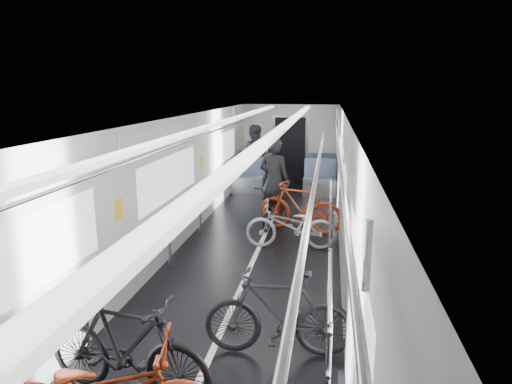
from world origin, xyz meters
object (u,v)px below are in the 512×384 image
bike_aisle (273,204)px  person_standing (274,181)px  person_seated (254,157)px  bike_right_near (278,313)px  bike_right_far (300,206)px  bike_right_mid (291,226)px  bike_left_mid (126,347)px

bike_aisle → person_standing: 0.50m
person_seated → bike_right_near: bearing=100.4°
bike_right_far → person_seated: 4.36m
bike_right_far → person_standing: bearing=-115.8°
person_standing → bike_aisle: bearing=106.7°
bike_aisle → bike_right_near: bearing=-77.0°
person_seated → bike_aisle: bearing=105.0°
person_standing → person_seated: (-1.03, 3.54, -0.01)m
bike_right_mid → bike_aisle: size_ratio=0.96×
bike_left_mid → bike_right_far: 5.60m
bike_right_mid → person_seated: size_ratio=0.89×
bike_left_mid → person_standing: 6.00m
person_standing → bike_left_mid: bearing=101.0°
bike_right_mid → bike_right_far: bearing=172.0°
bike_right_near → bike_right_mid: bike_right_near is taller
bike_right_near → bike_right_mid: 3.46m
bike_right_near → bike_right_far: 4.51m
bike_right_mid → person_standing: person_standing is taller
bike_right_near → person_seated: bearing=-172.9°
bike_left_mid → bike_right_mid: (1.17, 4.41, -0.10)m
bike_aisle → person_seated: size_ratio=0.93×
bike_right_mid → bike_right_far: size_ratio=0.94×
bike_left_mid → person_seated: (-0.36, 9.49, 0.40)m
bike_aisle → bike_right_far: bearing=-28.0°
bike_left_mid → bike_right_near: size_ratio=1.07×
person_seated → person_standing: bearing=105.5°
bike_right_mid → person_seated: person_seated is taller
bike_right_near → bike_right_mid: (-0.16, 3.46, -0.06)m
bike_left_mid → bike_right_mid: 4.57m
bike_right_far → bike_right_near: bearing=14.6°
bike_right_far → person_seated: (-1.62, 4.03, 0.40)m
bike_left_mid → bike_aisle: 5.89m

